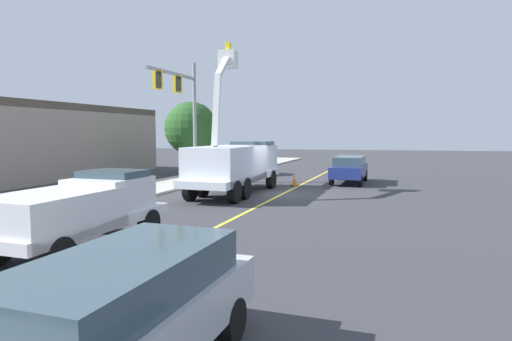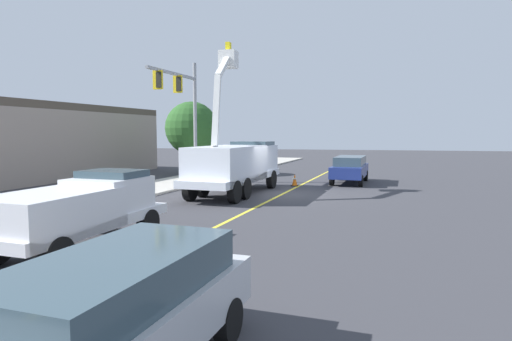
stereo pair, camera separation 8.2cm
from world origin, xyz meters
The scene contains 12 objects.
ground centered at (0.00, 0.00, 0.00)m, with size 120.00×120.00×0.00m, color #38383D.
sidewalk_far_side centered at (0.86, 7.64, 0.06)m, with size 60.00×3.60×0.12m, color #B2ADA3.
lane_centre_stripe centered at (0.00, 0.00, 0.00)m, with size 50.00×0.16×0.01m, color yellow.
utility_bucket_truck centered at (-0.38, 2.45, 1.64)m, with size 8.43×3.41×8.03m.
service_pickup_truck centered at (-11.83, 3.73, 1.12)m, with size 5.80×2.72×2.06m.
passing_minivan centered at (5.81, -3.35, 0.97)m, with size 4.98×2.43×1.69m.
trailing_sedan centered at (-17.50, -0.72, 0.97)m, with size 4.98×2.43×1.69m.
traffic_cone_leading centered at (-15.05, 2.21, 0.41)m, with size 0.40×0.40×0.84m.
traffic_cone_mid_front centered at (3.49, -0.15, 0.36)m, with size 0.40×0.40×0.73m.
traffic_signal_mast centered at (2.37, 6.45, 5.02)m, with size 5.45×0.88×7.56m.
commercial_building_backdrop centered at (4.72, 18.14, 2.58)m, with size 18.87×9.32×5.16m.
street_tree_right centered at (8.92, 8.48, 3.53)m, with size 4.01×4.01×5.54m.
Camera 1 is at (-22.18, -3.49, 3.20)m, focal length 30.37 mm.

